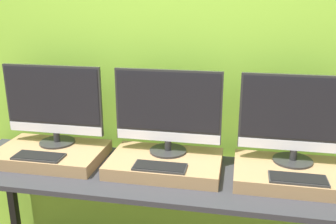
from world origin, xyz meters
TOP-DOWN VIEW (x-y plane):
  - wall_back at (0.00, 0.69)m, footprint 8.00×0.04m
  - workbench at (0.00, 0.31)m, footprint 2.45×0.62m
  - wooden_riser_left at (-0.71, 0.36)m, footprint 0.64×0.42m
  - monitor_left at (-0.71, 0.45)m, footprint 0.62×0.22m
  - keyboard_left at (-0.71, 0.23)m, footprint 0.29×0.12m
  - wooden_riser_center at (0.00, 0.36)m, footprint 0.64×0.42m
  - monitor_center at (0.00, 0.45)m, footprint 0.62×0.22m
  - keyboard_center at (0.00, 0.23)m, footprint 0.29×0.12m
  - wooden_riser_right at (0.71, 0.36)m, footprint 0.64×0.42m
  - monitor_right at (0.71, 0.45)m, footprint 0.62×0.22m
  - keyboard_right at (0.71, 0.23)m, footprint 0.29×0.12m

SIDE VIEW (x-z plane):
  - workbench at x=0.00m, z-range 0.32..1.10m
  - wooden_riser_left at x=-0.71m, z-range 0.78..0.86m
  - wooden_riser_center at x=0.00m, z-range 0.78..0.86m
  - wooden_riser_right at x=0.71m, z-range 0.78..0.86m
  - keyboard_left at x=-0.71m, z-range 0.86..0.87m
  - keyboard_center at x=0.00m, z-range 0.86..0.87m
  - keyboard_right at x=0.71m, z-range 0.86..0.87m
  - monitor_left at x=-0.71m, z-range 0.87..1.36m
  - monitor_center at x=0.00m, z-range 0.87..1.36m
  - monitor_right at x=0.71m, z-range 0.87..1.36m
  - wall_back at x=0.00m, z-range 0.00..2.60m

